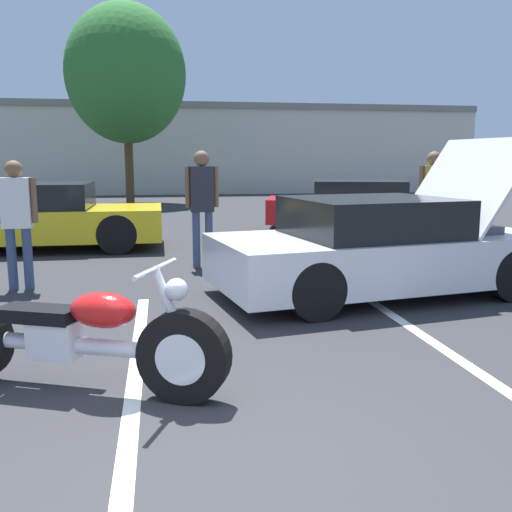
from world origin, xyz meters
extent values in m
plane|color=#2D2D30|center=(0.00, 0.00, 0.00)|extent=(80.00, 80.00, 0.00)
cube|color=white|center=(-0.45, 1.65, 0.00)|extent=(0.12, 5.09, 0.01)
cube|color=white|center=(2.26, 1.65, 0.00)|extent=(0.12, 5.09, 0.01)
cube|color=beige|center=(0.00, 27.22, 2.20)|extent=(32.00, 4.00, 4.40)
cube|color=slate|center=(0.00, 27.22, 4.25)|extent=(32.00, 4.20, 0.30)
cylinder|color=brown|center=(-1.34, 19.88, 1.46)|extent=(0.32, 0.32, 2.92)
ellipsoid|color=#2D702D|center=(-1.34, 19.88, 4.84)|extent=(4.45, 4.45, 5.12)
cylinder|color=black|center=(-0.08, 1.15, 0.33)|extent=(0.67, 0.40, 0.66)
cylinder|color=silver|center=(-0.08, 1.15, 0.33)|extent=(0.40, 0.30, 0.36)
cylinder|color=silver|center=(-0.88, 1.48, 0.35)|extent=(1.41, 0.68, 0.12)
cube|color=silver|center=(-1.00, 1.53, 0.39)|extent=(0.42, 0.36, 0.28)
ellipsoid|color=red|center=(-0.64, 1.38, 0.63)|extent=(0.57, 0.45, 0.26)
cube|color=black|center=(-1.12, 1.58, 0.57)|extent=(0.65, 0.47, 0.10)
cylinder|color=silver|center=(-0.16, 1.18, 0.65)|extent=(0.31, 0.18, 0.63)
cylinder|color=silver|center=(-0.26, 1.22, 0.95)|extent=(0.30, 0.66, 0.04)
sphere|color=silver|center=(-0.12, 1.16, 0.81)|extent=(0.16, 0.16, 0.16)
cylinder|color=silver|center=(-1.20, 1.73, 0.29)|extent=(1.07, 0.52, 0.09)
cube|color=silver|center=(2.51, 4.02, 0.47)|extent=(4.43, 2.55, 0.58)
cube|color=black|center=(2.35, 3.99, 0.99)|extent=(2.14, 1.98, 0.46)
cylinder|color=black|center=(3.93, 3.43, 0.32)|extent=(0.67, 0.33, 0.64)
cylinder|color=black|center=(3.65, 5.05, 0.32)|extent=(0.67, 0.33, 0.64)
cylinder|color=black|center=(1.38, 2.99, 0.32)|extent=(0.67, 0.33, 0.64)
cylinder|color=black|center=(1.10, 4.61, 0.32)|extent=(0.67, 0.33, 0.64)
cube|color=silver|center=(3.69, 4.22, 1.36)|extent=(1.15, 1.84, 1.22)
cube|color=#4C4C51|center=(3.64, 4.22, 0.72)|extent=(0.77, 1.11, 0.28)
cube|color=red|center=(4.67, 10.37, 0.48)|extent=(5.02, 2.94, 0.57)
cube|color=black|center=(4.49, 10.42, 0.98)|extent=(2.47, 2.09, 0.42)
cylinder|color=black|center=(5.88, 9.24, 0.36)|extent=(0.75, 0.40, 0.72)
cylinder|color=black|center=(6.28, 10.73, 0.36)|extent=(0.75, 0.40, 0.72)
cylinder|color=black|center=(3.05, 10.00, 0.36)|extent=(0.75, 0.40, 0.72)
cylinder|color=black|center=(3.46, 11.50, 0.36)|extent=(0.75, 0.40, 0.72)
cube|color=yellow|center=(-2.30, 8.58, 0.49)|extent=(4.21, 1.92, 0.59)
cube|color=black|center=(-2.47, 8.58, 1.02)|extent=(1.89, 1.72, 0.47)
cylinder|color=black|center=(-1.00, 7.73, 0.36)|extent=(0.72, 0.22, 0.72)
cylinder|color=black|center=(-1.00, 9.42, 0.36)|extent=(0.72, 0.22, 0.72)
cylinder|color=#38476B|center=(4.34, 6.55, 0.44)|extent=(0.12, 0.12, 0.89)
cylinder|color=#38476B|center=(4.54, 6.55, 0.44)|extent=(0.12, 0.12, 0.89)
cube|color=#B29933|center=(4.44, 6.55, 1.24)|extent=(0.36, 0.20, 0.70)
cylinder|color=brown|center=(4.22, 6.55, 1.27)|extent=(0.08, 0.08, 0.63)
cylinder|color=brown|center=(4.66, 6.55, 1.27)|extent=(0.08, 0.08, 0.63)
sphere|color=brown|center=(4.44, 6.55, 1.71)|extent=(0.24, 0.24, 0.24)
cylinder|color=#38476B|center=(0.33, 6.21, 0.44)|extent=(0.12, 0.12, 0.88)
cylinder|color=#38476B|center=(0.53, 6.21, 0.44)|extent=(0.12, 0.12, 0.88)
cube|color=#26262D|center=(0.43, 6.21, 1.23)|extent=(0.36, 0.20, 0.70)
cylinder|color=brown|center=(0.21, 6.21, 1.27)|extent=(0.08, 0.08, 0.63)
cylinder|color=brown|center=(0.65, 6.21, 1.27)|extent=(0.08, 0.08, 0.63)
sphere|color=brown|center=(0.43, 6.21, 1.70)|extent=(0.24, 0.24, 0.24)
cylinder|color=#38476B|center=(-2.15, 5.05, 0.41)|extent=(0.12, 0.12, 0.81)
cylinder|color=#38476B|center=(-1.95, 5.05, 0.41)|extent=(0.12, 0.12, 0.81)
cube|color=white|center=(-2.05, 5.05, 1.14)|extent=(0.36, 0.20, 0.64)
cylinder|color=brown|center=(-1.83, 5.05, 1.17)|extent=(0.08, 0.08, 0.58)
sphere|color=brown|center=(-2.05, 5.05, 1.57)|extent=(0.22, 0.22, 0.22)
camera|label=1|loc=(-0.22, -2.70, 1.69)|focal=40.00mm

